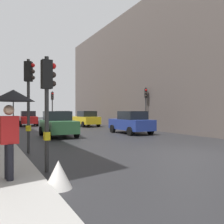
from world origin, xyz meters
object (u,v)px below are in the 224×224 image
traffic_light_far_median (52,102)px  car_blue_van (131,122)px  car_green_estate (58,124)px  pedestrian_with_umbrella (12,109)px  traffic_light_near_left (48,92)px  warning_sign_triangle (58,174)px  traffic_light_mid_street (146,101)px  car_yellow_taxi (86,119)px  car_white_compact (62,117)px  traffic_light_near_right (29,88)px  car_red_sedan (28,118)px

traffic_light_far_median → car_blue_van: size_ratio=0.95×
car_green_estate → pedestrian_with_umbrella: size_ratio=1.98×
traffic_light_near_left → warning_sign_triangle: 2.59m
traffic_light_mid_street → car_green_estate: (-8.55, -1.51, -1.83)m
car_yellow_taxi → car_white_compact: size_ratio=0.99×
car_green_estate → warning_sign_triangle: car_green_estate is taller
traffic_light_near_right → car_green_estate: (2.77, 5.81, -1.86)m
traffic_light_far_median → car_green_estate: traffic_light_far_median is taller
traffic_light_near_left → car_blue_van: 12.17m
traffic_light_far_median → traffic_light_near_left: size_ratio=1.18×
traffic_light_far_median → car_blue_van: 11.90m
car_red_sedan → traffic_light_near_left: bearing=-96.9°
traffic_light_far_median → car_white_compact: bearing=67.7°
traffic_light_near_left → traffic_light_near_right: bearing=90.1°
car_green_estate → pedestrian_with_umbrella: bearing=-110.5°
traffic_light_near_right → car_green_estate: traffic_light_near_right is taller
traffic_light_far_median → traffic_light_mid_street: 11.13m
car_white_compact → traffic_light_far_median: bearing=-112.3°
traffic_light_near_right → traffic_light_far_median: size_ratio=1.00×
traffic_light_mid_street → car_yellow_taxi: 8.22m
traffic_light_near_left → car_red_sedan: bearing=83.1°
traffic_light_near_left → car_yellow_taxi: (8.42, 18.27, -1.45)m
traffic_light_far_median → car_yellow_taxi: (3.45, -1.66, -1.87)m
traffic_light_near_left → car_white_compact: size_ratio=0.79×
car_red_sedan → warning_sign_triangle: bearing=-96.7°
car_red_sedan → warning_sign_triangle: (-2.86, -24.36, -0.55)m
car_yellow_taxi → warning_sign_triangle: 21.67m
car_yellow_taxi → car_blue_van: size_ratio=1.01×
car_green_estate → warning_sign_triangle: bearing=-104.8°
traffic_light_near_left → car_white_compact: (8.63, 28.87, -1.45)m
car_yellow_taxi → car_white_compact: 10.60m
traffic_light_mid_street → warning_sign_triangle: traffic_light_mid_street is taller
pedestrian_with_umbrella → traffic_light_near_right: bearing=76.7°
car_white_compact → car_red_sedan: size_ratio=0.99×
pedestrian_with_umbrella → car_red_sedan: bearing=80.9°
car_yellow_taxi → car_red_sedan: bearing=141.9°
traffic_light_mid_street → car_green_estate: traffic_light_mid_street is taller
traffic_light_far_median → pedestrian_with_umbrella: 21.72m
car_white_compact → car_blue_van: bearing=-90.7°
traffic_light_near_left → traffic_light_far_median: bearing=76.0°
car_yellow_taxi → pedestrian_with_umbrella: 21.42m
car_blue_van → car_green_estate: bearing=173.9°
traffic_light_mid_street → pedestrian_with_umbrella: 17.05m
traffic_light_near_right → traffic_light_far_median: 17.19m
warning_sign_triangle → traffic_light_near_right: bearing=88.7°
traffic_light_far_median → traffic_light_near_left: traffic_light_far_median is taller
traffic_light_near_right → traffic_light_far_median: (4.97, 16.45, 0.01)m
car_yellow_taxi → warning_sign_triangle: bearing=-113.2°
car_blue_van → car_red_sedan: bearing=111.9°
car_white_compact → traffic_light_mid_street: bearing=-81.5°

